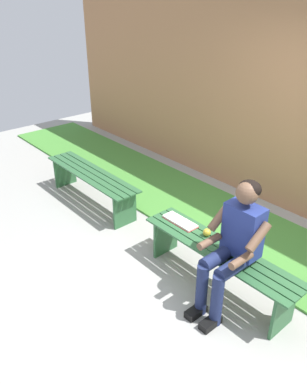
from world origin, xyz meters
The scene contains 8 objects.
ground_plane centered at (1.14, 1.00, -0.02)m, with size 10.00×7.00×0.04m, color #9E9E99.
grass_strip centered at (1.14, -0.99, 0.01)m, with size 9.00×1.30×0.03m, color #478C38.
brick_wall centered at (0.50, -2.02, 1.49)m, with size 9.50×0.24×2.98m, color #B27A51.
bench_near centered at (0.00, 0.00, 0.36)m, with size 1.76×0.39×0.47m.
bench_far centered at (2.28, 0.00, 0.36)m, with size 1.76×0.39×0.47m.
person_seated centered at (-0.23, 0.10, 0.71)m, with size 0.50×0.69×1.28m.
apple centered at (0.22, -0.07, 0.51)m, with size 0.08×0.08×0.08m, color gold.
book_open centered at (0.59, -0.04, 0.48)m, with size 0.41×0.16×0.02m.
Camera 1 is at (-1.88, 2.47, 2.71)m, focal length 36.04 mm.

